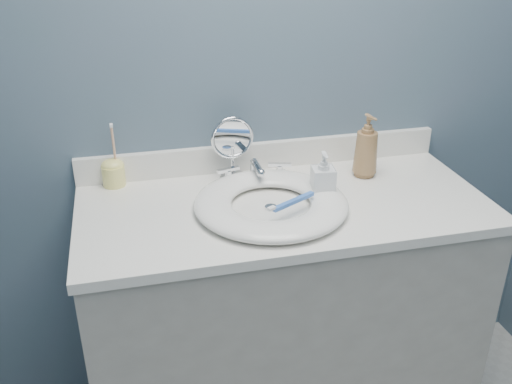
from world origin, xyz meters
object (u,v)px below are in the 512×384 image
object	(u,v)px
makeup_mirror	(232,145)
toothbrush_holder	(113,172)
soap_bottle_amber	(366,146)
soap_bottle_clear	(323,176)

from	to	relation	value
makeup_mirror	toothbrush_holder	world-z (taller)	makeup_mirror
makeup_mirror	soap_bottle_amber	distance (m)	0.43
soap_bottle_clear	toothbrush_holder	bearing A→B (deg)	164.98
makeup_mirror	toothbrush_holder	bearing A→B (deg)	171.36
makeup_mirror	soap_bottle_amber	xyz separation A→B (m)	(0.42, -0.09, -0.01)
soap_bottle_clear	soap_bottle_amber	bearing A→B (deg)	39.80
soap_bottle_amber	makeup_mirror	bearing A→B (deg)	160.26
soap_bottle_clear	makeup_mirror	bearing A→B (deg)	144.19
makeup_mirror	toothbrush_holder	size ratio (longest dim) A/B	1.01
soap_bottle_amber	toothbrush_holder	size ratio (longest dim) A/B	1.01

